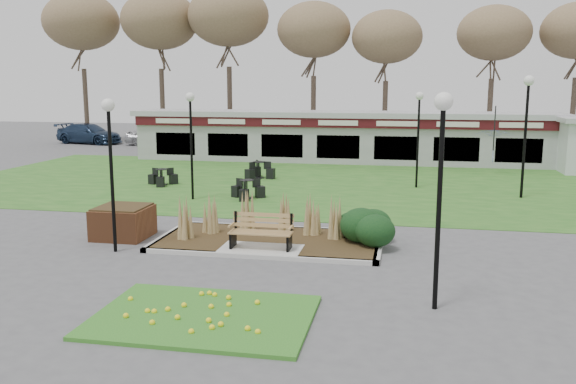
% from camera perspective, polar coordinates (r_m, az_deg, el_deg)
% --- Properties ---
extents(ground, '(100.00, 100.00, 0.00)m').
position_cam_1_polar(ground, '(16.40, -2.67, -5.85)').
color(ground, '#515154').
rests_on(ground, ground).
extents(lawn, '(34.00, 16.00, 0.02)m').
position_cam_1_polar(lawn, '(27.93, 3.17, 0.86)').
color(lawn, '#26611E').
rests_on(lawn, ground).
extents(flower_bed, '(4.20, 3.00, 0.16)m').
position_cam_1_polar(flower_bed, '(12.19, -7.90, -11.34)').
color(flower_bed, '#266F1F').
rests_on(flower_bed, ground).
extents(planting_bed, '(6.75, 3.40, 1.27)m').
position_cam_1_polar(planting_bed, '(17.34, 2.49, -3.70)').
color(planting_bed, '#372816').
rests_on(planting_bed, ground).
extents(park_bench, '(1.70, 0.66, 0.93)m').
position_cam_1_polar(park_bench, '(16.48, -2.48, -3.65)').
color(park_bench, '#A9874C').
rests_on(park_bench, ground).
extents(brick_planter, '(1.50, 1.50, 0.95)m').
position_cam_1_polar(brick_planter, '(18.68, -15.18, -2.70)').
color(brick_planter, brown).
rests_on(brick_planter, ground).
extents(food_pavilion, '(24.60, 3.40, 2.90)m').
position_cam_1_polar(food_pavilion, '(35.60, 4.97, 5.22)').
color(food_pavilion, '#99999B').
rests_on(food_pavilion, ground).
extents(tree_backdrop, '(47.24, 5.24, 10.36)m').
position_cam_1_polar(tree_backdrop, '(43.64, 6.29, 15.15)').
color(tree_backdrop, '#47382B').
rests_on(tree_backdrop, ground).
extents(lamp_post_near_left, '(0.34, 0.34, 4.12)m').
position_cam_1_polar(lamp_post_near_left, '(16.76, -16.33, 4.58)').
color(lamp_post_near_left, black).
rests_on(lamp_post_near_left, ground).
extents(lamp_post_near_right, '(0.36, 0.36, 4.35)m').
position_cam_1_polar(lamp_post_near_right, '(12.20, 14.15, 3.52)').
color(lamp_post_near_right, black).
rests_on(lamp_post_near_right, ground).
extents(lamp_post_mid_left, '(0.35, 0.35, 4.17)m').
position_cam_1_polar(lamp_post_mid_left, '(23.85, -9.09, 6.48)').
color(lamp_post_mid_left, black).
rests_on(lamp_post_mid_left, ground).
extents(lamp_post_mid_right, '(0.40, 0.40, 4.81)m').
position_cam_1_polar(lamp_post_mid_right, '(25.61, 21.45, 7.20)').
color(lamp_post_mid_right, black).
rests_on(lamp_post_mid_right, ground).
extents(lamp_post_far_right, '(0.34, 0.34, 4.15)m').
position_cam_1_polar(lamp_post_far_right, '(26.89, 12.14, 6.75)').
color(lamp_post_far_right, black).
rests_on(lamp_post_far_right, ground).
extents(bistro_set_a, '(1.36, 1.50, 0.80)m').
position_cam_1_polar(bistro_set_a, '(29.21, -2.72, 1.82)').
color(bistro_set_a, black).
rests_on(bistro_set_a, ground).
extents(bistro_set_b, '(1.32, 1.30, 0.72)m').
position_cam_1_polar(bistro_set_b, '(27.83, -11.68, 1.15)').
color(bistro_set_b, black).
rests_on(bistro_set_b, ground).
extents(bistro_set_c, '(1.40, 1.25, 0.75)m').
position_cam_1_polar(bistro_set_c, '(24.09, -3.85, -0.02)').
color(bistro_set_c, black).
rests_on(bistro_set_c, ground).
extents(patio_umbrella, '(2.33, 2.36, 2.31)m').
position_cam_1_polar(patio_umbrella, '(31.99, 18.67, 4.15)').
color(patio_umbrella, black).
rests_on(patio_umbrella, ground).
extents(car_silver, '(4.38, 2.68, 1.39)m').
position_cam_1_polar(car_silver, '(46.30, -12.46, 5.18)').
color(car_silver, '#B8B9BE').
rests_on(car_silver, ground).
extents(car_black, '(4.61, 2.32, 1.45)m').
position_cam_1_polar(car_black, '(41.88, -5.40, 4.92)').
color(car_black, black).
rests_on(car_black, ground).
extents(car_blue, '(5.50, 3.12, 1.50)m').
position_cam_1_polar(car_blue, '(48.59, -18.12, 5.21)').
color(car_blue, navy).
rests_on(car_blue, ground).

